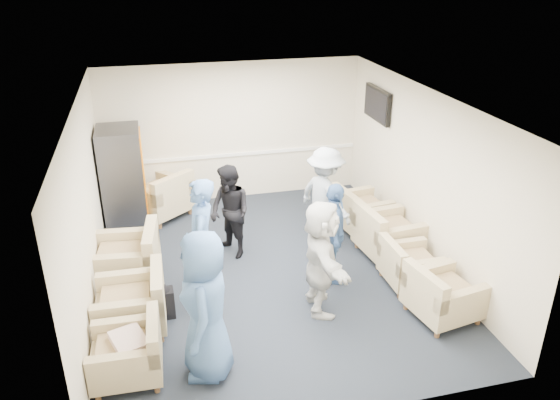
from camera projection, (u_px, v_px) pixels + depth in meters
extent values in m
plane|color=black|center=(268.00, 272.00, 8.45)|extent=(6.00, 6.00, 0.00)
plane|color=white|center=(266.00, 100.00, 7.34)|extent=(6.00, 6.00, 0.00)
cube|color=beige|center=(233.00, 132.00, 10.55)|extent=(5.00, 0.02, 2.70)
cube|color=beige|center=(336.00, 313.00, 5.24)|extent=(5.00, 0.02, 2.70)
cube|color=beige|center=(86.00, 210.00, 7.34)|extent=(0.02, 6.00, 2.70)
cube|color=beige|center=(424.00, 177.00, 8.45)|extent=(0.02, 6.00, 2.70)
cube|color=white|center=(234.00, 155.00, 10.72)|extent=(4.98, 0.04, 0.06)
cube|color=black|center=(377.00, 104.00, 9.74)|extent=(0.07, 1.00, 0.58)
cube|color=black|center=(376.00, 104.00, 9.73)|extent=(0.01, 0.92, 0.50)
cube|color=#494950|center=(379.00, 112.00, 9.81)|extent=(0.04, 0.10, 0.25)
cube|color=tan|center=(127.00, 360.00, 6.27)|extent=(0.81, 0.81, 0.26)
cube|color=#997C54|center=(125.00, 348.00, 6.20)|extent=(0.56, 0.53, 0.09)
cube|color=tan|center=(154.00, 334.00, 6.20)|extent=(0.16, 0.79, 0.37)
cube|color=tan|center=(131.00, 311.00, 7.08)|extent=(0.91, 0.91, 0.29)
cube|color=#997C54|center=(130.00, 298.00, 7.00)|extent=(0.63, 0.59, 0.10)
cube|color=tan|center=(158.00, 285.00, 7.00)|extent=(0.17, 0.88, 0.41)
cube|color=tan|center=(126.00, 266.00, 8.07)|extent=(1.04, 1.04, 0.31)
cube|color=#997C54|center=(125.00, 254.00, 7.98)|extent=(0.72, 0.68, 0.11)
cube|color=tan|center=(151.00, 242.00, 7.96)|extent=(0.26, 0.95, 0.44)
cube|color=tan|center=(443.00, 301.00, 7.32)|extent=(0.95, 0.95, 0.27)
cube|color=#997C54|center=(445.00, 289.00, 7.24)|extent=(0.66, 0.62, 0.10)
cube|color=tan|center=(425.00, 286.00, 7.06)|extent=(0.28, 0.84, 0.39)
cube|color=tan|center=(410.00, 270.00, 8.07)|extent=(0.76, 0.76, 0.25)
cube|color=#997C54|center=(411.00, 260.00, 8.00)|extent=(0.53, 0.49, 0.09)
cube|color=tan|center=(392.00, 255.00, 7.88)|extent=(0.13, 0.76, 0.36)
cube|color=tan|center=(388.00, 239.00, 8.85)|extent=(0.98, 0.98, 0.30)
cube|color=#997C54|center=(389.00, 228.00, 8.77)|extent=(0.68, 0.64, 0.11)
cube|color=tan|center=(369.00, 223.00, 8.59)|extent=(0.24, 0.91, 0.42)
cube|color=tan|center=(361.00, 215.00, 9.70)|extent=(0.96, 0.96, 0.28)
cube|color=#997C54|center=(362.00, 206.00, 9.62)|extent=(0.66, 0.62, 0.10)
cube|color=tan|center=(345.00, 201.00, 9.44)|extent=(0.26, 0.85, 0.40)
cube|color=tan|center=(160.00, 201.00, 10.17)|extent=(1.32, 1.32, 0.31)
cube|color=#997C54|center=(159.00, 191.00, 10.08)|extent=(0.88, 0.89, 0.11)
cube|color=tan|center=(173.00, 188.00, 9.80)|extent=(0.83, 0.71, 0.44)
cube|color=#494950|center=(123.00, 178.00, 9.57)|extent=(0.71, 0.86, 1.81)
cube|color=#FB5205|center=(144.00, 172.00, 9.62)|extent=(0.02, 0.73, 1.45)
cube|color=black|center=(148.00, 210.00, 9.93)|extent=(0.02, 0.43, 0.11)
cube|color=black|center=(163.00, 303.00, 7.33)|extent=(0.30, 0.22, 0.42)
sphere|color=black|center=(162.00, 292.00, 7.26)|extent=(0.21, 0.21, 0.21)
cube|color=beige|center=(129.00, 342.00, 6.18)|extent=(0.48, 0.55, 0.13)
imported|color=#41669D|center=(206.00, 306.00, 6.08)|extent=(0.75, 0.99, 1.83)
imported|color=#41669D|center=(201.00, 243.00, 7.41)|extent=(0.55, 0.73, 1.83)
imported|color=black|center=(230.00, 212.00, 8.64)|extent=(0.87, 0.93, 1.53)
imported|color=white|center=(325.00, 197.00, 8.98)|extent=(1.02, 1.25, 1.69)
imported|color=#41669D|center=(333.00, 234.00, 7.94)|extent=(0.57, 0.98, 1.56)
imported|color=silver|center=(321.00, 257.00, 7.25)|extent=(0.65, 1.55, 1.63)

